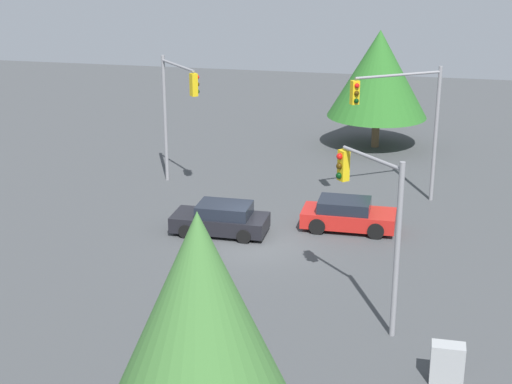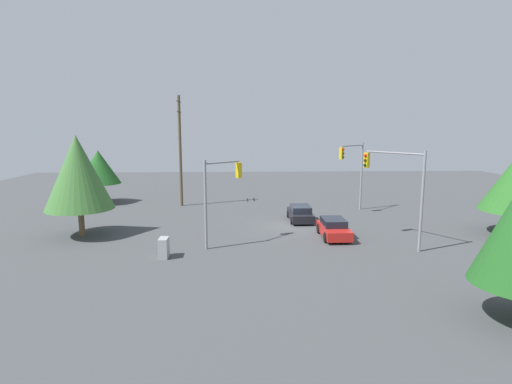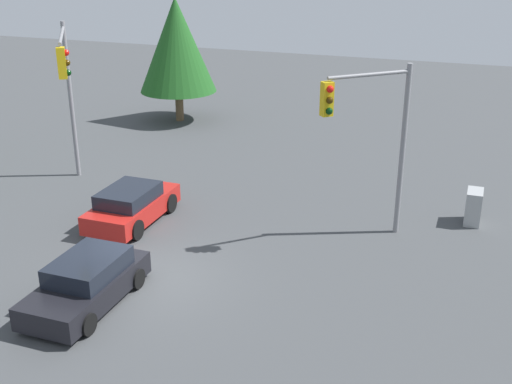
% 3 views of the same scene
% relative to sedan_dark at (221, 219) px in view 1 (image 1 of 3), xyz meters
% --- Properties ---
extents(ground_plane, '(80.00, 80.00, 0.00)m').
position_rel_sedan_dark_xyz_m(ground_plane, '(-1.70, 0.94, -0.64)').
color(ground_plane, '#424447').
extents(sedan_dark, '(4.06, 1.92, 1.34)m').
position_rel_sedan_dark_xyz_m(sedan_dark, '(0.00, 0.00, 0.00)').
color(sedan_dark, black).
rests_on(sedan_dark, ground_plane).
extents(sedan_red, '(4.01, 1.91, 1.35)m').
position_rel_sedan_dark_xyz_m(sedan_red, '(-5.22, -1.64, 0.02)').
color(sedan_red, red).
rests_on(sedan_red, ground_plane).
extents(traffic_signal_main, '(2.69, 2.92, 6.46)m').
position_rel_sedan_dark_xyz_m(traffic_signal_main, '(3.68, -5.52, 3.77)').
color(traffic_signal_main, gray).
rests_on(traffic_signal_main, ground_plane).
extents(traffic_signal_cross, '(2.31, 2.46, 5.84)m').
position_rel_sedan_dark_xyz_m(traffic_signal_cross, '(-6.81, 6.44, 3.33)').
color(traffic_signal_cross, gray).
rests_on(traffic_signal_cross, ground_plane).
extents(traffic_signal_aux, '(3.93, 2.82, 6.45)m').
position_rel_sedan_dark_xyz_m(traffic_signal_aux, '(-7.28, -5.33, 3.82)').
color(traffic_signal_aux, gray).
rests_on(traffic_signal_aux, ground_plane).
extents(electrical_cabinet, '(0.96, 0.54, 1.23)m').
position_rel_sedan_dark_xyz_m(electrical_cabinet, '(-9.33, 9.78, -0.02)').
color(electrical_cabinet, '#9EA0A3').
rests_on(electrical_cabinet, ground_plane).
extents(tree_corner, '(4.80, 4.80, 7.36)m').
position_rel_sedan_dark_xyz_m(tree_corner, '(-4.08, 16.69, 4.04)').
color(tree_corner, brown).
rests_on(tree_corner, ground_plane).
extents(tree_right, '(5.83, 5.83, 6.89)m').
position_rel_sedan_dark_xyz_m(tree_right, '(-5.38, -15.36, 3.73)').
color(tree_right, brown).
rests_on(tree_right, ground_plane).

